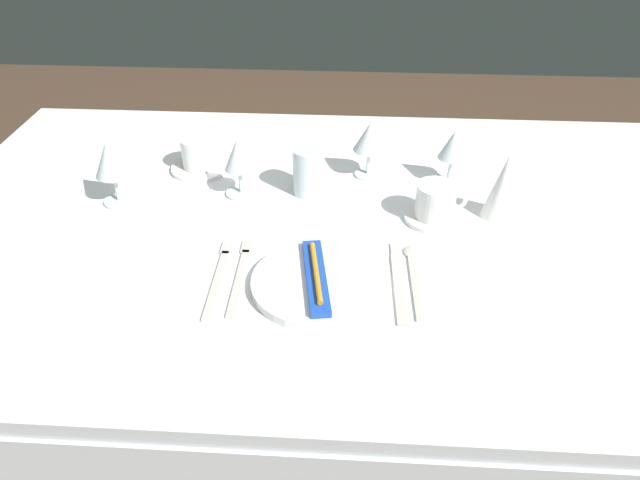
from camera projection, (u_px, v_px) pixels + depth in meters
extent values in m
plane|color=#4C3828|center=(329.00, 431.00, 1.69)|extent=(6.00, 6.00, 0.00)
cube|color=white|center=(332.00, 227.00, 1.26)|extent=(1.80, 1.10, 0.04)
cube|color=white|center=(339.00, 154.00, 1.77)|extent=(1.80, 0.01, 0.18)
cylinder|color=brown|center=(91.00, 234.00, 1.88)|extent=(0.07, 0.07, 0.70)
cylinder|color=brown|center=(592.00, 251.00, 1.80)|extent=(0.07, 0.07, 0.70)
cylinder|color=white|center=(316.00, 283.00, 1.07)|extent=(0.24, 0.24, 0.02)
cube|color=blue|center=(316.00, 277.00, 1.06)|extent=(0.07, 0.21, 0.01)
cylinder|color=orange|center=(316.00, 272.00, 1.05)|extent=(0.04, 0.17, 0.01)
cube|color=beige|center=(238.00, 282.00, 1.08)|extent=(0.02, 0.19, 0.00)
cube|color=beige|center=(247.00, 247.00, 1.17)|extent=(0.02, 0.04, 0.00)
cube|color=beige|center=(216.00, 284.00, 1.07)|extent=(0.02, 0.20, 0.00)
cube|color=beige|center=(227.00, 248.00, 1.16)|extent=(0.02, 0.04, 0.00)
cube|color=beige|center=(399.00, 288.00, 1.06)|extent=(0.02, 0.20, 0.00)
cube|color=beige|center=(395.00, 252.00, 1.15)|extent=(0.02, 0.06, 0.00)
cube|color=beige|center=(415.00, 286.00, 1.07)|extent=(0.02, 0.19, 0.00)
ellipsoid|color=beige|center=(410.00, 252.00, 1.15)|extent=(0.03, 0.04, 0.01)
cylinder|color=white|center=(200.00, 168.00, 1.43)|extent=(0.14, 0.14, 0.01)
cylinder|color=white|center=(198.00, 152.00, 1.41)|extent=(0.08, 0.08, 0.07)
torus|color=white|center=(215.00, 151.00, 1.40)|extent=(0.05, 0.01, 0.05)
cylinder|color=white|center=(433.00, 217.00, 1.25)|extent=(0.13, 0.13, 0.01)
cylinder|color=white|center=(435.00, 201.00, 1.23)|extent=(0.08, 0.08, 0.07)
torus|color=white|center=(456.00, 200.00, 1.22)|extent=(0.05, 0.01, 0.05)
cylinder|color=silver|center=(120.00, 201.00, 1.31)|extent=(0.07, 0.07, 0.01)
cylinder|color=silver|center=(116.00, 187.00, 1.29)|extent=(0.01, 0.01, 0.07)
cone|color=silver|center=(109.00, 158.00, 1.25)|extent=(0.07, 0.07, 0.08)
cylinder|color=silver|center=(448.00, 180.00, 1.38)|extent=(0.07, 0.07, 0.01)
cylinder|color=silver|center=(450.00, 169.00, 1.37)|extent=(0.01, 0.01, 0.06)
cone|color=silver|center=(454.00, 144.00, 1.33)|extent=(0.07, 0.07, 0.07)
cylinder|color=silver|center=(242.00, 193.00, 1.34)|extent=(0.07, 0.07, 0.01)
cylinder|color=silver|center=(240.00, 180.00, 1.32)|extent=(0.01, 0.01, 0.06)
cone|color=silver|center=(238.00, 154.00, 1.28)|extent=(0.07, 0.07, 0.07)
cylinder|color=silver|center=(368.00, 174.00, 1.41)|extent=(0.06, 0.06, 0.01)
cylinder|color=silver|center=(368.00, 162.00, 1.39)|extent=(0.01, 0.01, 0.06)
cone|color=silver|center=(370.00, 136.00, 1.35)|extent=(0.08, 0.08, 0.07)
cylinder|color=silver|center=(308.00, 171.00, 1.31)|extent=(0.07, 0.07, 0.11)
cylinder|color=#C68C1E|center=(308.00, 181.00, 1.33)|extent=(0.06, 0.06, 0.05)
cone|color=white|center=(503.00, 187.00, 1.22)|extent=(0.07, 0.07, 0.15)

